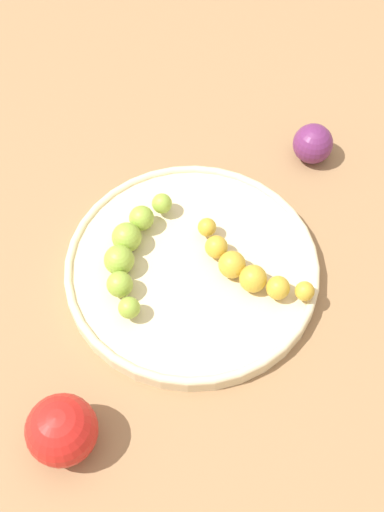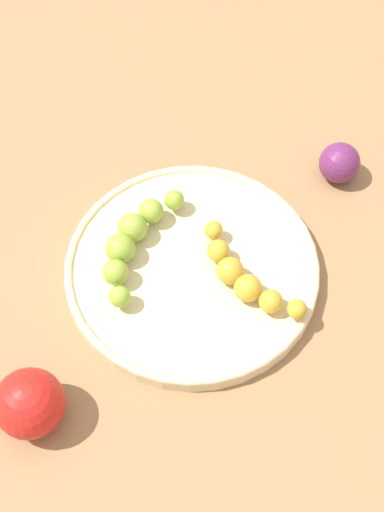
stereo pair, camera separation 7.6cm
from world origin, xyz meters
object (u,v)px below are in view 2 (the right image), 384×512
(banana_spotted, at_px, (243,276))
(plum_purple, at_px, (339,163))
(fruit_bowl, at_px, (192,268))
(banana_green, at_px, (133,240))
(apple_red, at_px, (30,403))

(banana_spotted, xyz_separation_m, plum_purple, (0.20, -0.09, -0.01))
(fruit_bowl, distance_m, plum_purple, 0.24)
(banana_green, xyz_separation_m, apple_red, (-0.21, 0.05, -0.00))
(plum_purple, bearing_deg, banana_green, 128.54)
(banana_green, xyz_separation_m, plum_purple, (0.18, -0.22, -0.01))
(banana_green, distance_m, apple_red, 0.22)
(plum_purple, bearing_deg, fruit_bowl, 140.70)
(banana_green, relative_size, plum_purple, 3.19)
(apple_red, bearing_deg, fruit_bowl, -30.71)
(fruit_bowl, height_order, banana_spotted, banana_spotted)
(banana_spotted, height_order, plum_purple, plum_purple)
(fruit_bowl, bearing_deg, banana_green, 84.40)
(banana_green, bearing_deg, banana_spotted, -176.98)
(fruit_bowl, xyz_separation_m, apple_red, (-0.20, 0.12, 0.02))
(banana_spotted, relative_size, plum_purple, 2.52)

